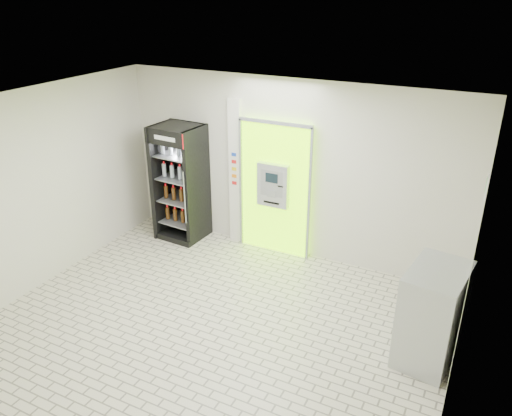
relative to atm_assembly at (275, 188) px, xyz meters
The scene contains 7 objects.
ground 2.69m from the atm_assembly, 85.26° to the right, with size 6.00×6.00×0.00m, color beige.
room_shell 2.51m from the atm_assembly, 85.26° to the right, with size 6.00×6.00×6.00m.
atm_assembly is the anchor object (origin of this frame).
pillar 0.79m from the atm_assembly, behind, with size 0.22×0.11×2.60m.
beverage_cooler 1.77m from the atm_assembly, behind, with size 0.83×0.77×2.10m.
steel_cabinet 3.38m from the atm_assembly, 30.34° to the right, with size 0.76×1.02×1.26m.
exit_sign 3.48m from the atm_assembly, 17.65° to the right, with size 0.02×0.22×0.26m.
Camera 1 is at (3.00, -4.70, 4.31)m, focal length 35.00 mm.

